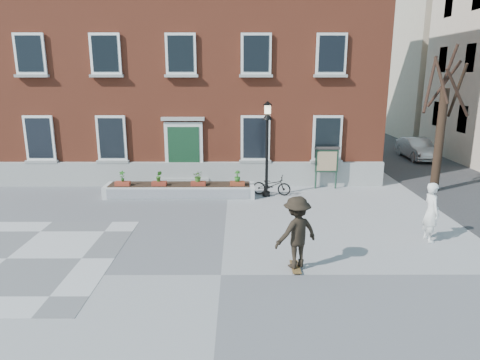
{
  "coord_description": "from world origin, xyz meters",
  "views": [
    {
      "loc": [
        0.45,
        -10.0,
        5.02
      ],
      "look_at": [
        0.5,
        4.0,
        1.5
      ],
      "focal_mm": 32.0,
      "sensor_mm": 36.0,
      "label": 1
    }
  ],
  "objects_px": {
    "bicycle": "(272,185)",
    "notice_board": "(327,161)",
    "lamp_post": "(267,136)",
    "skateboarder": "(297,232)",
    "bystander": "(431,212)",
    "parked_car": "(417,149)"
  },
  "relations": [
    {
      "from": "bicycle",
      "to": "notice_board",
      "type": "height_order",
      "value": "notice_board"
    },
    {
      "from": "lamp_post",
      "to": "skateboarder",
      "type": "xyz_separation_m",
      "value": [
        0.33,
        -6.85,
        -1.51
      ]
    },
    {
      "from": "bystander",
      "to": "bicycle",
      "type": "bearing_deg",
      "value": 38.19
    },
    {
      "from": "bicycle",
      "to": "bystander",
      "type": "relative_size",
      "value": 0.87
    },
    {
      "from": "bicycle",
      "to": "parked_car",
      "type": "relative_size",
      "value": 0.42
    },
    {
      "from": "notice_board",
      "to": "skateboarder",
      "type": "xyz_separation_m",
      "value": [
        -2.39,
        -8.08,
        -0.24
      ]
    },
    {
      "from": "parked_car",
      "to": "bystander",
      "type": "bearing_deg",
      "value": -110.09
    },
    {
      "from": "notice_board",
      "to": "skateboarder",
      "type": "distance_m",
      "value": 8.43
    },
    {
      "from": "skateboarder",
      "to": "bystander",
      "type": "bearing_deg",
      "value": 24.27
    },
    {
      "from": "skateboarder",
      "to": "parked_car",
      "type": "bearing_deg",
      "value": 58.22
    },
    {
      "from": "bystander",
      "to": "lamp_post",
      "type": "bearing_deg",
      "value": 40.72
    },
    {
      "from": "parked_car",
      "to": "bystander",
      "type": "relative_size",
      "value": 2.06
    },
    {
      "from": "lamp_post",
      "to": "notice_board",
      "type": "bearing_deg",
      "value": 24.32
    },
    {
      "from": "notice_board",
      "to": "skateboarder",
      "type": "bearing_deg",
      "value": -106.47
    },
    {
      "from": "bicycle",
      "to": "parked_car",
      "type": "xyz_separation_m",
      "value": [
        9.29,
        7.79,
        0.2
      ]
    },
    {
      "from": "parked_car",
      "to": "bystander",
      "type": "distance_m",
      "value": 13.75
    },
    {
      "from": "parked_car",
      "to": "lamp_post",
      "type": "height_order",
      "value": "lamp_post"
    },
    {
      "from": "bicycle",
      "to": "skateboarder",
      "type": "bearing_deg",
      "value": -168.43
    },
    {
      "from": "lamp_post",
      "to": "notice_board",
      "type": "relative_size",
      "value": 2.1
    },
    {
      "from": "parked_car",
      "to": "lamp_post",
      "type": "xyz_separation_m",
      "value": [
        -9.52,
        -7.98,
        1.92
      ]
    },
    {
      "from": "bystander",
      "to": "notice_board",
      "type": "distance_m",
      "value": 6.43
    },
    {
      "from": "bystander",
      "to": "parked_car",
      "type": "bearing_deg",
      "value": -23.67
    }
  ]
}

